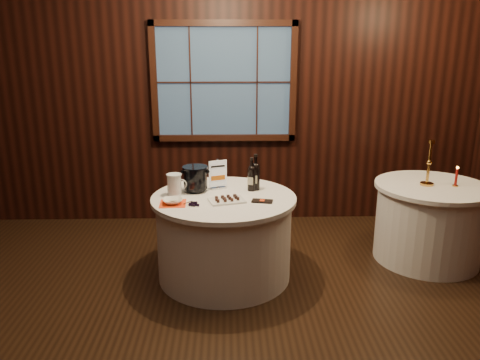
{
  "coord_description": "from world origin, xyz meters",
  "views": [
    {
      "loc": [
        0.04,
        -2.93,
        2.06
      ],
      "look_at": [
        0.14,
        0.9,
        0.95
      ],
      "focal_mm": 35.0,
      "sensor_mm": 36.0,
      "label": 1
    }
  ],
  "objects_px": {
    "chocolate_box": "(262,201)",
    "glass_pitcher": "(175,185)",
    "main_table": "(224,236)",
    "sign_stand": "(218,179)",
    "port_bottle_right": "(256,174)",
    "grape_bunch": "(194,203)",
    "ice_bucket": "(195,178)",
    "red_candle": "(456,178)",
    "brass_candlestick": "(428,169)",
    "cracker_bowl": "(173,201)",
    "port_bottle_left": "(252,176)",
    "side_table": "(429,222)",
    "chocolate_plate": "(227,200)"
  },
  "relations": [
    {
      "from": "chocolate_box",
      "to": "glass_pitcher",
      "type": "distance_m",
      "value": 0.8
    },
    {
      "from": "main_table",
      "to": "glass_pitcher",
      "type": "relative_size",
      "value": 6.56
    },
    {
      "from": "main_table",
      "to": "sign_stand",
      "type": "height_order",
      "value": "sign_stand"
    },
    {
      "from": "port_bottle_right",
      "to": "grape_bunch",
      "type": "relative_size",
      "value": 2.17
    },
    {
      "from": "ice_bucket",
      "to": "chocolate_box",
      "type": "xyz_separation_m",
      "value": [
        0.59,
        -0.32,
        -0.12
      ]
    },
    {
      "from": "grape_bunch",
      "to": "red_candle",
      "type": "relative_size",
      "value": 0.79
    },
    {
      "from": "ice_bucket",
      "to": "main_table",
      "type": "bearing_deg",
      "value": -30.67
    },
    {
      "from": "chocolate_box",
      "to": "brass_candlestick",
      "type": "relative_size",
      "value": 0.4
    },
    {
      "from": "cracker_bowl",
      "to": "red_candle",
      "type": "height_order",
      "value": "red_candle"
    },
    {
      "from": "main_table",
      "to": "grape_bunch",
      "type": "relative_size",
      "value": 8.31
    },
    {
      "from": "main_table",
      "to": "port_bottle_left",
      "type": "distance_m",
      "value": 0.6
    },
    {
      "from": "port_bottle_left",
      "to": "main_table",
      "type": "bearing_deg",
      "value": -124.53
    },
    {
      "from": "main_table",
      "to": "chocolate_box",
      "type": "xyz_separation_m",
      "value": [
        0.33,
        -0.16,
        0.39
      ]
    },
    {
      "from": "red_candle",
      "to": "port_bottle_right",
      "type": "bearing_deg",
      "value": -178.59
    },
    {
      "from": "main_table",
      "to": "chocolate_box",
      "type": "height_order",
      "value": "chocolate_box"
    },
    {
      "from": "port_bottle_left",
      "to": "red_candle",
      "type": "distance_m",
      "value": 1.93
    },
    {
      "from": "brass_candlestick",
      "to": "sign_stand",
      "type": "bearing_deg",
      "value": -178.26
    },
    {
      "from": "side_table",
      "to": "ice_bucket",
      "type": "xyz_separation_m",
      "value": [
        -2.26,
        -0.15,
        0.51
      ]
    },
    {
      "from": "sign_stand",
      "to": "chocolate_box",
      "type": "height_order",
      "value": "sign_stand"
    },
    {
      "from": "main_table",
      "to": "ice_bucket",
      "type": "height_order",
      "value": "ice_bucket"
    },
    {
      "from": "port_bottle_right",
      "to": "chocolate_plate",
      "type": "distance_m",
      "value": 0.45
    },
    {
      "from": "brass_candlestick",
      "to": "port_bottle_right",
      "type": "bearing_deg",
      "value": -176.58
    },
    {
      "from": "port_bottle_right",
      "to": "brass_candlestick",
      "type": "distance_m",
      "value": 1.65
    },
    {
      "from": "chocolate_plate",
      "to": "chocolate_box",
      "type": "height_order",
      "value": "chocolate_plate"
    },
    {
      "from": "brass_candlestick",
      "to": "red_candle",
      "type": "height_order",
      "value": "brass_candlestick"
    },
    {
      "from": "port_bottle_right",
      "to": "brass_candlestick",
      "type": "xyz_separation_m",
      "value": [
        1.64,
        0.1,
        0.01
      ]
    },
    {
      "from": "port_bottle_right",
      "to": "cracker_bowl",
      "type": "xyz_separation_m",
      "value": [
        -0.72,
        -0.39,
        -0.12
      ]
    },
    {
      "from": "chocolate_box",
      "to": "grape_bunch",
      "type": "relative_size",
      "value": 1.14
    },
    {
      "from": "port_bottle_left",
      "to": "chocolate_box",
      "type": "xyz_separation_m",
      "value": [
        0.07,
        -0.33,
        -0.13
      ]
    },
    {
      "from": "sign_stand",
      "to": "port_bottle_right",
      "type": "xyz_separation_m",
      "value": [
        0.35,
        -0.04,
        0.05
      ]
    },
    {
      "from": "sign_stand",
      "to": "grape_bunch",
      "type": "xyz_separation_m",
      "value": [
        -0.19,
        -0.47,
        -0.08
      ]
    },
    {
      "from": "port_bottle_left",
      "to": "ice_bucket",
      "type": "distance_m",
      "value": 0.51
    },
    {
      "from": "red_candle",
      "to": "ice_bucket",
      "type": "bearing_deg",
      "value": -177.94
    },
    {
      "from": "main_table",
      "to": "chocolate_plate",
      "type": "distance_m",
      "value": 0.43
    },
    {
      "from": "side_table",
      "to": "port_bottle_left",
      "type": "xyz_separation_m",
      "value": [
        -1.75,
        -0.13,
        0.52
      ]
    },
    {
      "from": "ice_bucket",
      "to": "glass_pitcher",
      "type": "height_order",
      "value": "ice_bucket"
    },
    {
      "from": "port_bottle_left",
      "to": "red_candle",
      "type": "bearing_deg",
      "value": 24.42
    },
    {
      "from": "main_table",
      "to": "cracker_bowl",
      "type": "xyz_separation_m",
      "value": [
        -0.43,
        -0.19,
        0.41
      ]
    },
    {
      "from": "brass_candlestick",
      "to": "red_candle",
      "type": "distance_m",
      "value": 0.27
    },
    {
      "from": "cracker_bowl",
      "to": "red_candle",
      "type": "relative_size",
      "value": 0.85
    },
    {
      "from": "chocolate_plate",
      "to": "brass_candlestick",
      "type": "xyz_separation_m",
      "value": [
        1.91,
        0.44,
        0.14
      ]
    },
    {
      "from": "side_table",
      "to": "red_candle",
      "type": "bearing_deg",
      "value": -17.86
    },
    {
      "from": "grape_bunch",
      "to": "cracker_bowl",
      "type": "relative_size",
      "value": 0.93
    },
    {
      "from": "sign_stand",
      "to": "chocolate_plate",
      "type": "relative_size",
      "value": 0.83
    },
    {
      "from": "port_bottle_right",
      "to": "cracker_bowl",
      "type": "height_order",
      "value": "port_bottle_right"
    },
    {
      "from": "main_table",
      "to": "red_candle",
      "type": "bearing_deg",
      "value": 6.28
    },
    {
      "from": "ice_bucket",
      "to": "cracker_bowl",
      "type": "xyz_separation_m",
      "value": [
        -0.17,
        -0.34,
        -0.1
      ]
    },
    {
      "from": "ice_bucket",
      "to": "glass_pitcher",
      "type": "distance_m",
      "value": 0.21
    },
    {
      "from": "chocolate_plate",
      "to": "grape_bunch",
      "type": "xyz_separation_m",
      "value": [
        -0.27,
        -0.09,
        0.0
      ]
    },
    {
      "from": "main_table",
      "to": "port_bottle_right",
      "type": "distance_m",
      "value": 0.63
    }
  ]
}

